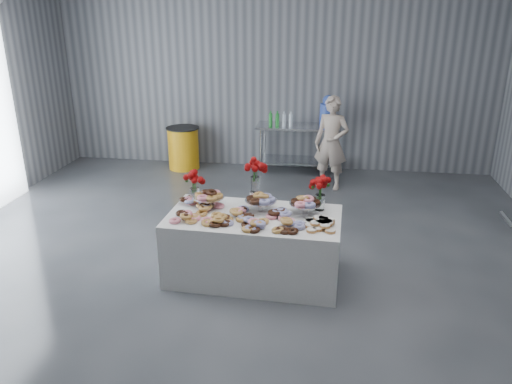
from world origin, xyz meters
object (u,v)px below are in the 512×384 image
Objects in this scene: water_jug at (328,112)px; trash_barrel at (183,148)px; prep_table at (298,141)px; person at (331,143)px; display_table at (254,246)px.

trash_barrel is at bearing 180.00° from water_jug.
prep_table is 0.93m from person.
trash_barrel is (-2.66, 0.00, -0.75)m from water_jug.
trash_barrel is (-2.16, -0.00, -0.22)m from prep_table.
water_jug is at bearing 113.97° from person.
person is (0.83, 3.11, 0.40)m from display_table.
prep_table reaches higher than display_table.
water_jug is (0.50, -0.00, 0.53)m from prep_table.
display_table is 1.27× the size of prep_table.
person is 2.86m from trash_barrel.
display_table is 3.25m from person.
trash_barrel reaches higher than display_table.
person is at bearing 75.09° from display_table.
water_jug is at bearing -0.00° from prep_table.
trash_barrel is at bearing 116.73° from display_table.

